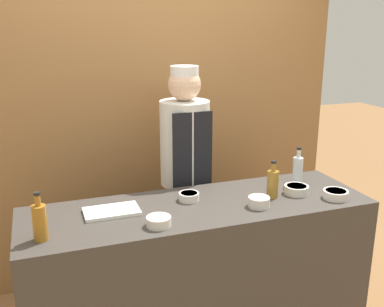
{
  "coord_description": "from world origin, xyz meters",
  "views": [
    {
      "loc": [
        -0.85,
        -2.28,
        1.97
      ],
      "look_at": [
        0.0,
        0.13,
        1.22
      ],
      "focal_mm": 42.0,
      "sensor_mm": 36.0,
      "label": 1
    }
  ],
  "objects_px": {
    "sauce_bowl_white": "(259,201)",
    "chef_center": "(185,176)",
    "sauce_bowl_brown": "(336,194)",
    "bottle_vinegar": "(273,183)",
    "sauce_bowl_orange": "(189,196)",
    "sauce_bowl_purple": "(159,221)",
    "bottle_clear": "(298,170)",
    "sauce_bowl_red": "(296,189)",
    "bottle_amber": "(40,222)",
    "cutting_board": "(112,211)"
  },
  "relations": [
    {
      "from": "sauce_bowl_white",
      "to": "chef_center",
      "type": "relative_size",
      "value": 0.07
    },
    {
      "from": "sauce_bowl_brown",
      "to": "bottle_vinegar",
      "type": "relative_size",
      "value": 0.65
    },
    {
      "from": "sauce_bowl_orange",
      "to": "chef_center",
      "type": "xyz_separation_m",
      "value": [
        0.13,
        0.46,
        -0.04
      ]
    },
    {
      "from": "sauce_bowl_white",
      "to": "bottle_vinegar",
      "type": "relative_size",
      "value": 0.54
    },
    {
      "from": "sauce_bowl_purple",
      "to": "bottle_clear",
      "type": "bearing_deg",
      "value": 16.78
    },
    {
      "from": "sauce_bowl_red",
      "to": "bottle_vinegar",
      "type": "distance_m",
      "value": 0.18
    },
    {
      "from": "sauce_bowl_purple",
      "to": "bottle_vinegar",
      "type": "bearing_deg",
      "value": 11.71
    },
    {
      "from": "sauce_bowl_orange",
      "to": "bottle_clear",
      "type": "xyz_separation_m",
      "value": [
        0.77,
        0.03,
        0.07
      ]
    },
    {
      "from": "bottle_amber",
      "to": "sauce_bowl_orange",
      "type": "bearing_deg",
      "value": 15.69
    },
    {
      "from": "sauce_bowl_white",
      "to": "chef_center",
      "type": "xyz_separation_m",
      "value": [
        -0.22,
        0.69,
        -0.04
      ]
    },
    {
      "from": "bottle_vinegar",
      "to": "bottle_clear",
      "type": "xyz_separation_m",
      "value": [
        0.27,
        0.15,
        0.01
      ]
    },
    {
      "from": "sauce_bowl_purple",
      "to": "cutting_board",
      "type": "bearing_deg",
      "value": 129.46
    },
    {
      "from": "sauce_bowl_red",
      "to": "sauce_bowl_white",
      "type": "distance_m",
      "value": 0.33
    },
    {
      "from": "cutting_board",
      "to": "bottle_vinegar",
      "type": "distance_m",
      "value": 0.97
    },
    {
      "from": "cutting_board",
      "to": "bottle_amber",
      "type": "height_order",
      "value": "bottle_amber"
    },
    {
      "from": "cutting_board",
      "to": "sauce_bowl_white",
      "type": "bearing_deg",
      "value": -13.27
    },
    {
      "from": "bottle_vinegar",
      "to": "bottle_amber",
      "type": "relative_size",
      "value": 0.93
    },
    {
      "from": "sauce_bowl_purple",
      "to": "bottle_vinegar",
      "type": "height_order",
      "value": "bottle_vinegar"
    },
    {
      "from": "bottle_amber",
      "to": "bottle_clear",
      "type": "bearing_deg",
      "value": 9.47
    },
    {
      "from": "bottle_vinegar",
      "to": "chef_center",
      "type": "height_order",
      "value": "chef_center"
    },
    {
      "from": "sauce_bowl_orange",
      "to": "bottle_clear",
      "type": "distance_m",
      "value": 0.77
    },
    {
      "from": "bottle_vinegar",
      "to": "bottle_clear",
      "type": "relative_size",
      "value": 0.93
    },
    {
      "from": "sauce_bowl_red",
      "to": "bottle_amber",
      "type": "bearing_deg",
      "value": -175.51
    },
    {
      "from": "bottle_amber",
      "to": "sauce_bowl_white",
      "type": "bearing_deg",
      "value": 0.66
    },
    {
      "from": "sauce_bowl_orange",
      "to": "sauce_bowl_purple",
      "type": "height_order",
      "value": "sauce_bowl_purple"
    },
    {
      "from": "sauce_bowl_orange",
      "to": "sauce_bowl_red",
      "type": "distance_m",
      "value": 0.68
    },
    {
      "from": "chef_center",
      "to": "bottle_clear",
      "type": "bearing_deg",
      "value": -34.02
    },
    {
      "from": "sauce_bowl_purple",
      "to": "sauce_bowl_red",
      "type": "bearing_deg",
      "value": 9.76
    },
    {
      "from": "bottle_vinegar",
      "to": "sauce_bowl_brown",
      "type": "bearing_deg",
      "value": -22.14
    },
    {
      "from": "sauce_bowl_white",
      "to": "chef_center",
      "type": "height_order",
      "value": "chef_center"
    },
    {
      "from": "bottle_amber",
      "to": "bottle_clear",
      "type": "xyz_separation_m",
      "value": [
        1.62,
        0.27,
        0.0
      ]
    },
    {
      "from": "sauce_bowl_white",
      "to": "bottle_vinegar",
      "type": "bearing_deg",
      "value": 35.46
    },
    {
      "from": "sauce_bowl_purple",
      "to": "bottle_amber",
      "type": "relative_size",
      "value": 0.53
    },
    {
      "from": "sauce_bowl_white",
      "to": "sauce_bowl_brown",
      "type": "bearing_deg",
      "value": -4.79
    },
    {
      "from": "sauce_bowl_purple",
      "to": "bottle_amber",
      "type": "bearing_deg",
      "value": 175.98
    },
    {
      "from": "sauce_bowl_purple",
      "to": "chef_center",
      "type": "distance_m",
      "value": 0.84
    },
    {
      "from": "sauce_bowl_red",
      "to": "bottle_clear",
      "type": "xyz_separation_m",
      "value": [
        0.1,
        0.15,
        0.07
      ]
    },
    {
      "from": "sauce_bowl_brown",
      "to": "bottle_clear",
      "type": "height_order",
      "value": "bottle_clear"
    },
    {
      "from": "cutting_board",
      "to": "bottle_amber",
      "type": "xyz_separation_m",
      "value": [
        -0.38,
        -0.21,
        0.09
      ]
    },
    {
      "from": "sauce_bowl_brown",
      "to": "cutting_board",
      "type": "relative_size",
      "value": 0.49
    },
    {
      "from": "sauce_bowl_red",
      "to": "cutting_board",
      "type": "relative_size",
      "value": 0.49
    },
    {
      "from": "sauce_bowl_brown",
      "to": "bottle_amber",
      "type": "height_order",
      "value": "bottle_amber"
    },
    {
      "from": "sauce_bowl_orange",
      "to": "cutting_board",
      "type": "distance_m",
      "value": 0.47
    },
    {
      "from": "cutting_board",
      "to": "bottle_clear",
      "type": "height_order",
      "value": "bottle_clear"
    },
    {
      "from": "cutting_board",
      "to": "chef_center",
      "type": "bearing_deg",
      "value": 39.31
    },
    {
      "from": "sauce_bowl_brown",
      "to": "sauce_bowl_red",
      "type": "distance_m",
      "value": 0.23
    },
    {
      "from": "cutting_board",
      "to": "bottle_clear",
      "type": "xyz_separation_m",
      "value": [
        1.24,
        0.06,
        0.09
      ]
    },
    {
      "from": "sauce_bowl_purple",
      "to": "bottle_clear",
      "type": "height_order",
      "value": "bottle_clear"
    },
    {
      "from": "cutting_board",
      "to": "chef_center",
      "type": "relative_size",
      "value": 0.18
    },
    {
      "from": "bottle_clear",
      "to": "chef_center",
      "type": "distance_m",
      "value": 0.78
    }
  ]
}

